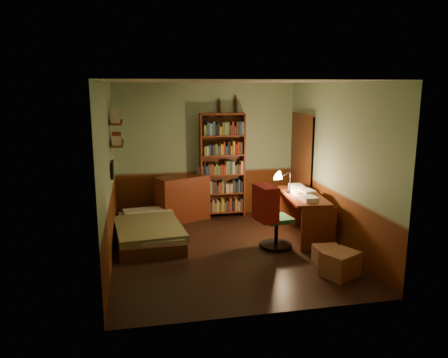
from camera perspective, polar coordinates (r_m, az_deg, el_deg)
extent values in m
cube|color=black|center=(6.96, 0.42, -9.40)|extent=(3.50, 4.00, 0.02)
cube|color=silver|center=(6.48, 0.45, 12.71)|extent=(3.50, 4.00, 0.02)
cube|color=#89A983|center=(8.54, -2.37, 3.72)|extent=(3.50, 0.02, 2.60)
cube|color=#89A983|center=(6.47, -15.00, 0.63)|extent=(0.02, 4.00, 2.60)
cube|color=#89A983|center=(7.17, 14.34, 1.74)|extent=(0.02, 4.00, 2.60)
cube|color=#89A983|center=(4.70, 5.55, -3.23)|extent=(3.50, 0.02, 2.60)
cube|color=black|center=(8.37, 10.15, 1.29)|extent=(0.06, 0.90, 2.00)
cube|color=#432211|center=(8.36, 9.92, 1.28)|extent=(0.02, 0.98, 2.08)
cube|color=#657343|center=(7.43, -9.85, -5.88)|extent=(1.07, 1.88, 0.54)
cube|color=#612612|center=(8.41, -5.46, -2.50)|extent=(1.08, 0.82, 0.86)
cube|color=#B2B2B7|center=(8.48, -2.50, 1.19)|extent=(0.35, 0.31, 0.16)
cube|color=#612612|center=(8.49, -0.19, 1.74)|extent=(0.89, 0.32, 2.04)
cylinder|color=black|center=(8.46, -0.64, 9.41)|extent=(0.06, 0.06, 0.22)
cylinder|color=black|center=(8.52, 1.53, 9.57)|extent=(0.09, 0.09, 0.27)
cube|color=#612612|center=(7.55, 10.17, -4.77)|extent=(0.73, 1.46, 0.75)
cube|color=silver|center=(7.33, 10.74, -1.80)|extent=(0.25, 0.31, 0.11)
cone|color=black|center=(7.46, 8.65, 0.30)|extent=(0.22, 0.22, 0.56)
cube|color=#295D37|center=(6.98, 6.89, -4.86)|extent=(0.58, 0.53, 1.03)
cube|color=maroon|center=(6.81, 6.67, 1.58)|extent=(0.40, 0.53, 0.55)
cube|color=#612612|center=(7.50, -13.75, 4.54)|extent=(0.20, 0.90, 0.03)
cube|color=#612612|center=(7.47, -13.88, 7.20)|extent=(0.20, 0.90, 0.03)
cube|color=black|center=(7.06, -14.39, 1.19)|extent=(0.04, 0.32, 0.26)
cube|color=#966546|center=(6.23, 14.98, -10.68)|extent=(0.57, 0.53, 0.34)
cube|color=#966546|center=(6.61, 13.32, -9.62)|extent=(0.39, 0.32, 0.26)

